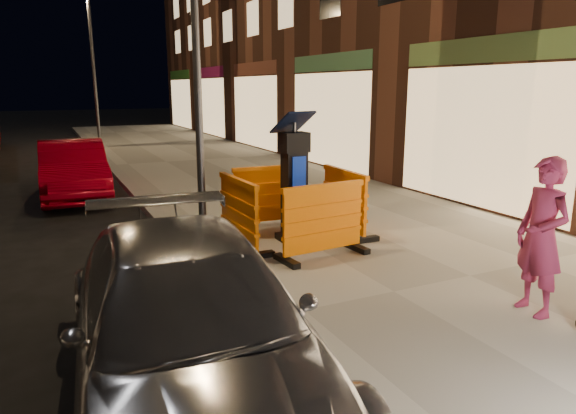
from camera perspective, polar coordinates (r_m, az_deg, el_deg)
name	(u,v)px	position (r m, az deg, el deg)	size (l,w,h in m)	color
ground_plane	(262,332)	(5.74, -2.95, -13.66)	(120.00, 120.00, 0.00)	black
sidewalk	(469,281)	(7.30, 19.51, -7.76)	(6.00, 60.00, 0.15)	gray
kerb	(261,325)	(5.71, -2.96, -12.99)	(0.30, 60.00, 0.15)	slate
parking_kiosk	(294,181)	(8.20, 0.69, 2.92)	(0.62, 0.62, 1.96)	black
barrier_front	(323,221)	(7.47, 3.92, -1.53)	(1.40, 0.58, 1.09)	orange
barrier_back	(270,196)	(9.13, -1.96, 1.21)	(1.40, 0.58, 1.09)	orange
barrier_kerbside	(239,213)	(7.92, -5.48, -0.71)	(1.40, 0.58, 1.09)	orange
barrier_bldgside	(344,202)	(8.74, 6.28, 0.59)	(1.40, 0.58, 1.09)	orange
car_silver	(193,395)	(4.79, -10.51, -19.82)	(1.90, 4.68, 1.36)	#AEAEB3
car_red	(76,197)	(13.36, -22.51, 1.01)	(1.43, 4.11, 1.35)	maroon
man	(542,237)	(6.16, 26.37, -2.99)	(0.64, 0.42, 1.74)	#95284D
street_lamp_mid	(196,48)	(8.06, -10.18, 16.97)	(0.12, 0.12, 6.00)	#3F3F44
street_lamp_far	(94,73)	(22.85, -20.76, 13.79)	(0.12, 0.12, 6.00)	#3F3F44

